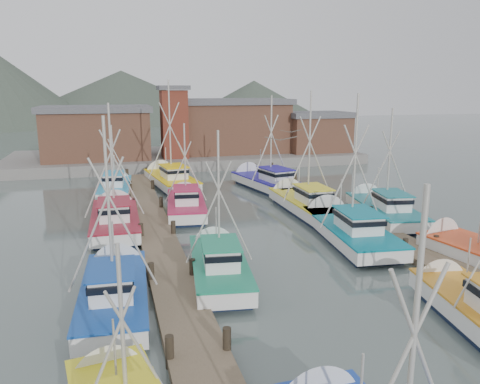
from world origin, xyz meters
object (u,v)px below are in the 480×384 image
object	(u,v)px
boat_1	(477,308)
boat_8	(186,204)
lookout_tower	(174,121)
boat_4	(218,263)
boat_12	(169,179)

from	to	relation	value
boat_1	boat_8	size ratio (longest dim) A/B	0.95
lookout_tower	boat_1	world-z (taller)	lookout_tower
boat_4	boat_8	distance (m)	13.01
boat_1	boat_8	distance (m)	22.33
lookout_tower	boat_12	xyz separation A→B (m)	(-2.10, -10.95, -4.86)
lookout_tower	boat_12	world-z (taller)	boat_12
boat_4	boat_12	world-z (taller)	boat_12
lookout_tower	boat_4	distance (m)	35.02
lookout_tower	boat_4	world-z (taller)	lookout_tower
boat_1	boat_12	world-z (taller)	boat_12
lookout_tower	boat_4	xyz separation A→B (m)	(-2.61, -34.59, -4.87)
lookout_tower	boat_12	bearing A→B (deg)	-100.86
boat_12	lookout_tower	bearing A→B (deg)	71.43
boat_8	boat_12	distance (m)	10.63
boat_8	boat_12	xyz separation A→B (m)	(0.07, 10.63, 0.01)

